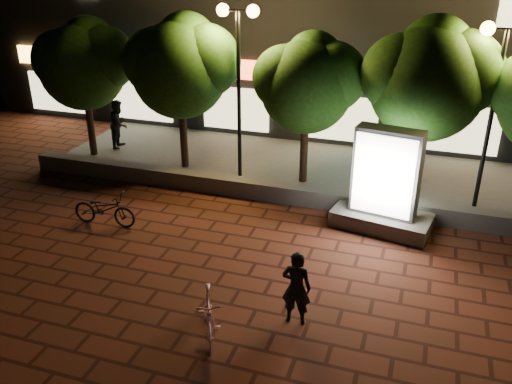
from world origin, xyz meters
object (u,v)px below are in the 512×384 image
at_px(tree_far_left, 84,61).
at_px(street_lamp_left, 238,49).
at_px(tree_right, 430,76).
at_px(tree_left, 182,63).
at_px(street_lamp_right, 500,70).
at_px(ad_kiosk, 385,189).
at_px(scooter_parked, 104,209).
at_px(rider, 296,288).
at_px(pedestrian, 119,124).
at_px(tree_mid, 309,80).
at_px(scooter_pink, 209,314).

distance_m(tree_far_left, street_lamp_left, 5.50).
height_order(tree_right, street_lamp_left, street_lamp_left).
height_order(tree_left, street_lamp_right, street_lamp_right).
distance_m(ad_kiosk, scooter_parked, 7.29).
bearing_deg(tree_far_left, rider, -36.83).
relative_size(street_lamp_left, rider, 3.27).
xyz_separation_m(tree_far_left, rider, (8.91, -6.67, -2.50)).
bearing_deg(tree_right, pedestrian, 174.95).
bearing_deg(scooter_parked, ad_kiosk, -76.28).
height_order(tree_far_left, rider, tree_far_left).
xyz_separation_m(street_lamp_left, ad_kiosk, (4.63, -1.93, -2.94)).
xyz_separation_m(tree_far_left, scooter_parked, (3.13, -4.34, -2.83)).
xyz_separation_m(rider, scooter_parked, (-5.78, 2.33, -0.33)).
relative_size(tree_mid, street_lamp_left, 0.87).
bearing_deg(pedestrian, tree_left, -116.88).
relative_size(tree_far_left, street_lamp_left, 0.89).
height_order(street_lamp_left, scooter_parked, street_lamp_left).
xyz_separation_m(tree_mid, scooter_pink, (-0.04, -7.58, -2.74)).
xyz_separation_m(street_lamp_right, ad_kiosk, (-2.37, -1.93, -2.80)).
bearing_deg(tree_right, tree_mid, -180.00).
height_order(tree_right, rider, tree_right).
xyz_separation_m(ad_kiosk, scooter_parked, (-6.94, -2.14, -0.63)).
bearing_deg(tree_right, tree_far_left, -180.00).
xyz_separation_m(ad_kiosk, rider, (-1.17, -4.48, -0.30)).
bearing_deg(tree_right, tree_left, -180.00).
relative_size(tree_right, scooter_pink, 3.21).
xyz_separation_m(scooter_pink, scooter_parked, (-4.33, 3.24, -0.02)).
bearing_deg(tree_right, street_lamp_left, -177.19).
xyz_separation_m(tree_left, ad_kiosk, (6.57, -2.19, -2.36)).
distance_m(tree_left, pedestrian, 4.05).
bearing_deg(tree_far_left, scooter_parked, -54.16).
bearing_deg(ad_kiosk, street_lamp_right, 39.10).
distance_m(tree_far_left, street_lamp_right, 12.47).
bearing_deg(street_lamp_left, tree_far_left, 177.24).
relative_size(tree_far_left, tree_mid, 1.03).
bearing_deg(street_lamp_left, street_lamp_right, 0.00).
relative_size(ad_kiosk, scooter_parked, 1.55).
xyz_separation_m(tree_left, rider, (5.40, -6.67, -2.65)).
xyz_separation_m(tree_far_left, scooter_pink, (7.46, -7.58, -2.82)).
height_order(tree_far_left, street_lamp_left, street_lamp_left).
xyz_separation_m(tree_mid, rider, (1.41, -6.67, -2.43)).
bearing_deg(street_lamp_right, tree_left, 178.32).
bearing_deg(tree_right, ad_kiosk, -108.40).
bearing_deg(tree_left, street_lamp_left, -7.70).
bearing_deg(tree_far_left, pedestrian, 63.71).
distance_m(tree_mid, pedestrian, 7.46).
xyz_separation_m(street_lamp_left, scooter_parked, (-2.32, -4.07, -3.57)).
xyz_separation_m(tree_right, rider, (-1.90, -6.67, -2.77)).
xyz_separation_m(street_lamp_right, scooter_pink, (-4.99, -7.31, -3.42)).
bearing_deg(street_lamp_left, rider, -61.64).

